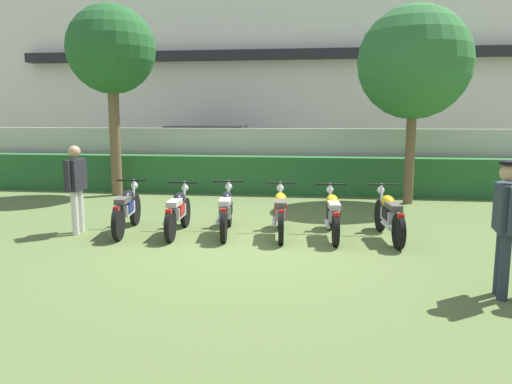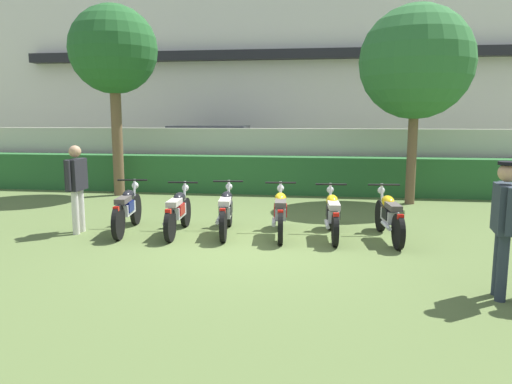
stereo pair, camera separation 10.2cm
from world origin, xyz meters
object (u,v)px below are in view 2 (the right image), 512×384
(parked_car, at_px, (214,153))
(motorcycle_in_row_4, at_px, (332,214))
(motorcycle_in_row_1, at_px, (178,211))
(motorcycle_in_row_3, at_px, (280,212))
(motorcycle_in_row_5, at_px, (389,216))
(tree_near_inspector, at_px, (113,51))
(inspector_person, at_px, (77,181))
(motorcycle_in_row_0, at_px, (127,209))
(motorcycle_in_row_2, at_px, (226,210))
(officer_0, at_px, (504,218))
(tree_far_side, at_px, (416,63))

(parked_car, height_order, motorcycle_in_row_4, parked_car)
(parked_car, bearing_deg, motorcycle_in_row_1, -83.30)
(motorcycle_in_row_3, xyz_separation_m, motorcycle_in_row_5, (1.99, -0.00, -0.01))
(tree_near_inspector, xyz_separation_m, inspector_person, (1.11, -4.47, -2.99))
(motorcycle_in_row_0, relative_size, motorcycle_in_row_2, 1.00)
(inspector_person, xyz_separation_m, officer_0, (6.90, -2.51, 0.01))
(tree_far_side, distance_m, motorcycle_in_row_5, 5.07)
(parked_car, height_order, officer_0, parked_car)
(motorcycle_in_row_5, bearing_deg, tree_far_side, -21.05)
(motorcycle_in_row_1, height_order, motorcycle_in_row_5, motorcycle_in_row_5)
(tree_near_inspector, xyz_separation_m, motorcycle_in_row_2, (3.95, -4.14, -3.54))
(tree_far_side, xyz_separation_m, motorcycle_in_row_3, (-3.00, -3.88, -3.09))
(motorcycle_in_row_3, distance_m, inspector_person, 3.95)
(motorcycle_in_row_0, bearing_deg, parked_car, -6.84)
(motorcycle_in_row_4, height_order, officer_0, officer_0)
(tree_far_side, xyz_separation_m, motorcycle_in_row_2, (-4.05, -3.85, -3.09))
(tree_near_inspector, bearing_deg, officer_0, -41.09)
(motorcycle_in_row_4, xyz_separation_m, inspector_person, (-4.87, -0.32, 0.56))
(parked_car, xyz_separation_m, tree_far_side, (6.12, -4.19, 2.61))
(tree_far_side, height_order, motorcycle_in_row_0, tree_far_side)
(motorcycle_in_row_3, height_order, motorcycle_in_row_4, motorcycle_in_row_3)
(parked_car, relative_size, motorcycle_in_row_0, 2.35)
(officer_0, bearing_deg, inspector_person, -12.74)
(motorcycle_in_row_4, bearing_deg, tree_near_inspector, 51.47)
(tree_near_inspector, height_order, motorcycle_in_row_1, tree_near_inspector)
(inspector_person, height_order, officer_0, officer_0)
(motorcycle_in_row_5, xyz_separation_m, inspector_person, (-5.89, -0.29, 0.56))
(tree_near_inspector, height_order, inspector_person, tree_near_inspector)
(tree_far_side, height_order, motorcycle_in_row_5, tree_far_side)
(inspector_person, bearing_deg, motorcycle_in_row_1, 5.83)
(motorcycle_in_row_4, distance_m, inspector_person, 4.91)
(motorcycle_in_row_3, height_order, motorcycle_in_row_5, motorcycle_in_row_3)
(tree_far_side, distance_m, inspector_person, 8.45)
(motorcycle_in_row_3, xyz_separation_m, inspector_person, (-3.89, -0.30, 0.55))
(motorcycle_in_row_4, bearing_deg, officer_0, -148.11)
(tree_near_inspector, bearing_deg, motorcycle_in_row_0, -64.73)
(motorcycle_in_row_1, relative_size, officer_0, 1.07)
(tree_far_side, bearing_deg, officer_0, -89.98)
(tree_near_inspector, xyz_separation_m, tree_far_side, (8.00, -0.29, -0.45))
(tree_far_side, bearing_deg, motorcycle_in_row_0, -146.51)
(motorcycle_in_row_0, distance_m, motorcycle_in_row_1, 1.03)
(tree_near_inspector, xyz_separation_m, motorcycle_in_row_5, (7.00, -4.18, -3.54))
(tree_near_inspector, distance_m, motorcycle_in_row_4, 8.09)
(motorcycle_in_row_3, bearing_deg, parked_car, 15.87)
(officer_0, bearing_deg, tree_near_inspector, -33.85)
(parked_car, bearing_deg, motorcycle_in_row_4, -64.42)
(tree_far_side, bearing_deg, motorcycle_in_row_2, -136.44)
(motorcycle_in_row_1, relative_size, inspector_person, 1.08)
(parked_car, height_order, tree_far_side, tree_far_side)
(officer_0, bearing_deg, motorcycle_in_row_3, -35.83)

